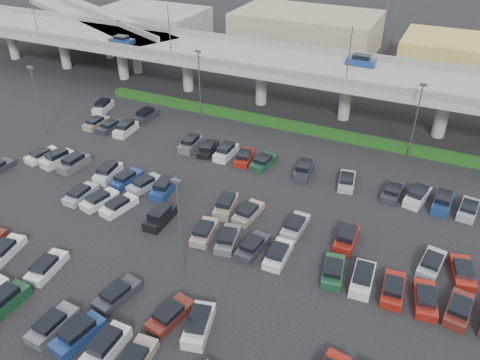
# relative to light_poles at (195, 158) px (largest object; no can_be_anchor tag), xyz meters

# --- Properties ---
(ground) EXTENTS (280.00, 280.00, 0.00)m
(ground) POSITION_rel_light_poles_xyz_m (4.13, -2.00, -6.24)
(ground) COLOR black
(overpass) EXTENTS (150.00, 13.00, 15.80)m
(overpass) POSITION_rel_light_poles_xyz_m (3.91, 29.99, 0.73)
(overpass) COLOR gray
(overpass) RESTS_ON ground
(on_ramp) EXTENTS (50.93, 30.13, 8.80)m
(on_ramp) POSITION_rel_light_poles_xyz_m (-47.98, 41.05, 0.62)
(on_ramp) COLOR gray
(on_ramp) RESTS_ON ground
(hedge) EXTENTS (66.00, 1.60, 1.10)m
(hedge) POSITION_rel_light_poles_xyz_m (4.13, 23.00, -5.69)
(hedge) COLOR #173A11
(hedge) RESTS_ON ground
(parked_cars) EXTENTS (63.05, 41.67, 1.67)m
(parked_cars) POSITION_rel_light_poles_xyz_m (2.12, -4.90, -5.62)
(parked_cars) COLOR #541D16
(parked_cars) RESTS_ON ground
(light_poles) EXTENTS (66.90, 48.38, 10.30)m
(light_poles) POSITION_rel_light_poles_xyz_m (0.00, 0.00, 0.00)
(light_poles) COLOR #4C4C51
(light_poles) RESTS_ON ground
(distant_buildings) EXTENTS (138.00, 24.00, 9.00)m
(distant_buildings) POSITION_rel_light_poles_xyz_m (16.50, 59.81, -2.49)
(distant_buildings) COLOR gray
(distant_buildings) RESTS_ON ground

